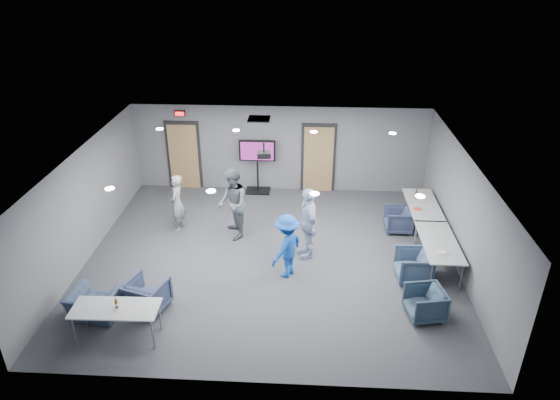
# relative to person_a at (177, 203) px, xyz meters

# --- Properties ---
(floor) EXTENTS (9.00, 9.00, 0.00)m
(floor) POSITION_rel_person_a_xyz_m (2.59, -1.28, -0.80)
(floor) COLOR #36393E
(floor) RESTS_ON ground
(ceiling) EXTENTS (9.00, 9.00, 0.00)m
(ceiling) POSITION_rel_person_a_xyz_m (2.59, -1.28, 1.90)
(ceiling) COLOR white
(ceiling) RESTS_ON wall_back
(wall_back) EXTENTS (9.00, 0.02, 2.70)m
(wall_back) POSITION_rel_person_a_xyz_m (2.59, 2.72, 0.55)
(wall_back) COLOR slate
(wall_back) RESTS_ON floor
(wall_front) EXTENTS (9.00, 0.02, 2.70)m
(wall_front) POSITION_rel_person_a_xyz_m (2.59, -5.28, 0.55)
(wall_front) COLOR slate
(wall_front) RESTS_ON floor
(wall_left) EXTENTS (0.02, 8.00, 2.70)m
(wall_left) POSITION_rel_person_a_xyz_m (-1.91, -1.28, 0.55)
(wall_left) COLOR slate
(wall_left) RESTS_ON floor
(wall_right) EXTENTS (0.02, 8.00, 2.70)m
(wall_right) POSITION_rel_person_a_xyz_m (7.09, -1.28, 0.55)
(wall_right) COLOR slate
(wall_right) RESTS_ON floor
(door_left) EXTENTS (1.06, 0.17, 2.24)m
(door_left) POSITION_rel_person_a_xyz_m (-0.41, 2.68, 0.27)
(door_left) COLOR black
(door_left) RESTS_ON wall_back
(door_right) EXTENTS (1.06, 0.17, 2.24)m
(door_right) POSITION_rel_person_a_xyz_m (3.79, 2.68, 0.27)
(door_right) COLOR black
(door_right) RESTS_ON wall_back
(exit_sign) EXTENTS (0.32, 0.08, 0.16)m
(exit_sign) POSITION_rel_person_a_xyz_m (-0.41, 2.66, 1.65)
(exit_sign) COLOR black
(exit_sign) RESTS_ON wall_back
(hvac_diffuser) EXTENTS (0.60, 0.60, 0.03)m
(hvac_diffuser) POSITION_rel_person_a_xyz_m (2.09, 1.52, 1.89)
(hvac_diffuser) COLOR black
(hvac_diffuser) RESTS_ON ceiling
(downlights) EXTENTS (6.18, 3.78, 0.02)m
(downlights) POSITION_rel_person_a_xyz_m (2.59, -1.28, 1.89)
(downlights) COLOR white
(downlights) RESTS_ON ceiling
(person_a) EXTENTS (0.39, 0.59, 1.59)m
(person_a) POSITION_rel_person_a_xyz_m (0.00, 0.00, 0.00)
(person_a) COLOR gray
(person_a) RESTS_ON floor
(person_b) EXTENTS (0.98, 1.12, 1.94)m
(person_b) POSITION_rel_person_a_xyz_m (1.54, -0.30, 0.17)
(person_b) COLOR #515B61
(person_b) RESTS_ON floor
(person_c) EXTENTS (0.72, 1.16, 1.84)m
(person_c) POSITION_rel_person_a_xyz_m (3.50, -1.09, 0.12)
(person_c) COLOR #ABBADC
(person_c) RESTS_ON floor
(person_d) EXTENTS (1.03, 1.17, 1.57)m
(person_d) POSITION_rel_person_a_xyz_m (3.03, -1.97, -0.01)
(person_d) COLOR blue
(person_d) RESTS_ON floor
(chair_right_a) EXTENTS (0.72, 0.70, 0.66)m
(chair_right_a) POSITION_rel_person_a_xyz_m (5.94, 0.26, -0.47)
(chair_right_a) COLOR #313A55
(chair_right_a) RESTS_ON floor
(chair_right_b) EXTENTS (0.81, 0.79, 0.72)m
(chair_right_b) POSITION_rel_person_a_xyz_m (5.94, -1.97, -0.44)
(chair_right_b) COLOR #3D506A
(chair_right_b) RESTS_ON floor
(chair_right_c) EXTENTS (0.86, 0.84, 0.67)m
(chair_right_c) POSITION_rel_person_a_xyz_m (5.94, -3.29, -0.46)
(chair_right_c) COLOR #344759
(chair_right_c) RESTS_ON floor
(chair_front_a) EXTENTS (0.98, 0.99, 0.72)m
(chair_front_a) POSITION_rel_person_a_xyz_m (0.15, -3.38, -0.43)
(chair_front_a) COLOR #37405F
(chair_front_a) RESTS_ON floor
(chair_front_b) EXTENTS (1.04, 0.94, 0.62)m
(chair_front_b) POSITION_rel_person_a_xyz_m (-0.87, -3.68, -0.48)
(chair_front_b) COLOR #394863
(chair_front_b) RESTS_ON floor
(table_right_a) EXTENTS (0.81, 1.95, 0.73)m
(table_right_a) POSITION_rel_person_a_xyz_m (6.59, 0.45, -0.11)
(table_right_a) COLOR #ADB0B2
(table_right_a) RESTS_ON floor
(table_right_b) EXTENTS (0.82, 1.98, 0.73)m
(table_right_b) POSITION_rel_person_a_xyz_m (6.59, -1.45, -0.11)
(table_right_b) COLOR #ADB0B2
(table_right_b) RESTS_ON floor
(table_front_left) EXTENTS (1.68, 0.73, 0.73)m
(table_front_left) POSITION_rel_person_a_xyz_m (-0.17, -4.28, -0.12)
(table_front_left) COLOR #ADB0B2
(table_front_left) RESTS_ON floor
(bottle_front) EXTENTS (0.06, 0.06, 0.24)m
(bottle_front) POSITION_rel_person_a_xyz_m (-0.13, -4.27, 0.02)
(bottle_front) COLOR #5A370F
(bottle_front) RESTS_ON table_front_left
(bottle_right) EXTENTS (0.08, 0.08, 0.30)m
(bottle_right) POSITION_rel_person_a_xyz_m (6.45, 0.78, 0.04)
(bottle_right) COLOR #5A370F
(bottle_right) RESTS_ON table_right_a
(snack_box) EXTENTS (0.20, 0.14, 0.04)m
(snack_box) POSITION_rel_person_a_xyz_m (6.37, 0.12, -0.04)
(snack_box) COLOR #E04938
(snack_box) RESTS_ON table_right_a
(wrapper) EXTENTS (0.22, 0.17, 0.04)m
(wrapper) POSITION_rel_person_a_xyz_m (6.53, -1.99, -0.04)
(wrapper) COLOR white
(wrapper) RESTS_ON table_right_b
(tv_stand) EXTENTS (1.11, 0.53, 1.71)m
(tv_stand) POSITION_rel_person_a_xyz_m (1.92, 2.47, 0.17)
(tv_stand) COLOR black
(tv_stand) RESTS_ON floor
(projector) EXTENTS (0.36, 0.34, 0.36)m
(projector) POSITION_rel_person_a_xyz_m (2.39, -0.40, 1.61)
(projector) COLOR black
(projector) RESTS_ON ceiling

